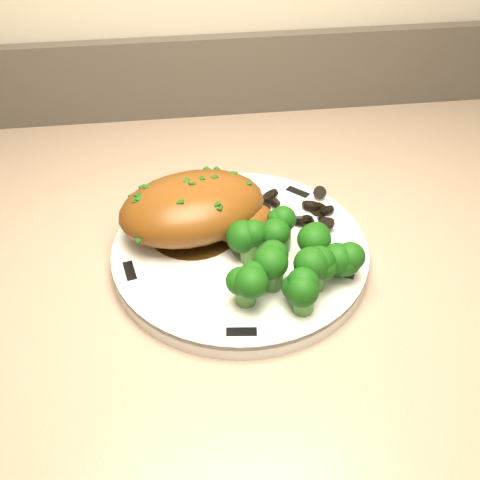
{
  "coord_description": "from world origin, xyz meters",
  "views": [
    {
      "loc": [
        -0.53,
        1.16,
        1.36
      ],
      "look_at": [
        -0.47,
        1.65,
        0.93
      ],
      "focal_mm": 45.0,
      "sensor_mm": 36.0,
      "label": 1
    }
  ],
  "objects": [
    {
      "name": "plate",
      "position": [
        -0.47,
        1.65,
        0.91
      ],
      "size": [
        0.32,
        0.32,
        0.02
      ],
      "primitive_type": "cylinder",
      "rotation": [
        0.0,
        0.0,
        -0.13
      ],
      "color": "white",
      "rests_on": "counter"
    },
    {
      "name": "mushroom_pile",
      "position": [
        -0.41,
        1.7,
        0.93
      ],
      "size": [
        0.1,
        0.07,
        0.02
      ],
      "color": "black",
      "rests_on": "plate"
    },
    {
      "name": "rim_accent_4",
      "position": [
        -0.36,
        1.6,
        0.92
      ],
      "size": [
        0.02,
        0.03,
        0.0
      ],
      "primitive_type": "cube",
      "rotation": [
        0.0,
        0.0,
        7.43
      ],
      "color": "black",
      "rests_on": "plate"
    },
    {
      "name": "rim_accent_3",
      "position": [
        -0.49,
        1.53,
        0.92
      ],
      "size": [
        0.03,
        0.01,
        0.0
      ],
      "primitive_type": "cube",
      "rotation": [
        0.0,
        0.0,
        6.17
      ],
      "color": "black",
      "rests_on": "plate"
    },
    {
      "name": "counter",
      "position": [
        -0.24,
        1.67,
        0.45
      ],
      "size": [
        2.09,
        0.69,
        1.02
      ],
      "color": "#4E3823",
      "rests_on": "ground"
    },
    {
      "name": "rim_accent_1",
      "position": [
        -0.53,
        1.76,
        0.92
      ],
      "size": [
        0.03,
        0.02,
        0.0
      ],
      "primitive_type": "cube",
      "rotation": [
        0.0,
        0.0,
        3.66
      ],
      "color": "black",
      "rests_on": "plate"
    },
    {
      "name": "rim_accent_0",
      "position": [
        -0.39,
        1.74,
        0.92
      ],
      "size": [
        0.03,
        0.03,
        0.0
      ],
      "primitive_type": "cube",
      "rotation": [
        0.0,
        0.0,
        2.4
      ],
      "color": "black",
      "rests_on": "plate"
    },
    {
      "name": "chicken_breast",
      "position": [
        -0.51,
        1.69,
        0.95
      ],
      "size": [
        0.19,
        0.15,
        0.06
      ],
      "rotation": [
        0.0,
        0.0,
        0.23
      ],
      "color": "brown",
      "rests_on": "plate"
    },
    {
      "name": "rim_accent_2",
      "position": [
        -0.59,
        1.63,
        0.92
      ],
      "size": [
        0.02,
        0.03,
        0.0
      ],
      "primitive_type": "cube",
      "rotation": [
        0.0,
        0.0,
        4.91
      ],
      "color": "black",
      "rests_on": "plate"
    },
    {
      "name": "gravy_pool",
      "position": [
        -0.52,
        1.69,
        0.92
      ],
      "size": [
        0.1,
        0.1,
        0.0
      ],
      "primitive_type": "cylinder",
      "color": "#321E09",
      "rests_on": "plate"
    },
    {
      "name": "broccoli_florets",
      "position": [
        -0.43,
        1.6,
        0.95
      ],
      "size": [
        0.13,
        0.12,
        0.05
      ],
      "rotation": [
        0.0,
        0.0,
        0.08
      ],
      "color": "#4D8739",
      "rests_on": "plate"
    }
  ]
}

